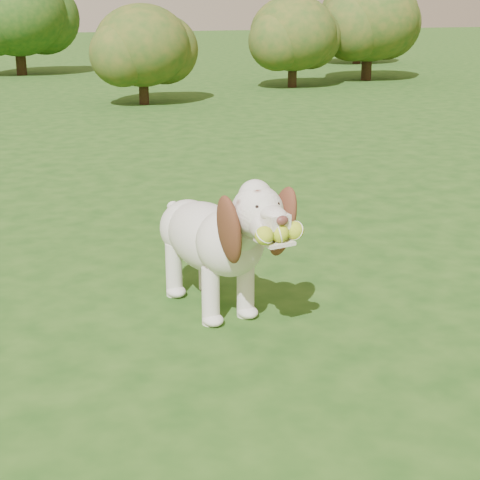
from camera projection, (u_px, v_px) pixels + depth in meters
name	position (u px, v px, depth m)	size (l,w,h in m)	color
ground	(167.00, 275.00, 4.01)	(80.00, 80.00, 0.00)	#1C4513
dog	(217.00, 235.00, 3.42)	(0.43, 1.11, 0.72)	silver
shrub_f	(369.00, 18.00, 14.29)	(1.94, 1.94, 2.01)	#382314
shrub_h	(359.00, 16.00, 18.50)	(1.95, 1.95, 2.02)	#382314
shrub_d	(293.00, 34.00, 13.07)	(1.55, 1.55, 1.61)	#382314
shrub_i	(17.00, 13.00, 15.35)	(2.09, 2.09, 2.17)	#382314
shrub_c	(142.00, 46.00, 10.77)	(1.40, 1.40, 1.45)	#382314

